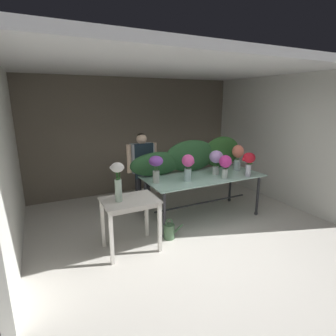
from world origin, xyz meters
TOP-DOWN VIEW (x-y plane):
  - ground_plane at (0.00, 1.80)m, footprint 7.90×7.90m
  - wall_back at (0.00, 3.59)m, footprint 5.19×0.12m
  - wall_left at (-2.59, 1.80)m, footprint 0.12×3.71m
  - wall_right at (2.59, 1.80)m, footprint 0.12×3.71m
  - ceiling_slab at (0.00, 1.80)m, footprint 5.31×3.71m
  - display_table_glass at (0.54, 1.43)m, footprint 2.20×1.02m
  - side_table_white at (-1.05, 0.95)m, footprint 0.79×0.60m
  - florist at (-0.35, 2.24)m, footprint 0.62×0.24m
  - foliage_backdrop at (0.55, 1.81)m, footprint 2.44×0.24m
  - vase_magenta_tulips at (0.80, 1.13)m, footprint 0.22×0.22m
  - vase_violet_roses at (-0.42, 1.42)m, footprint 0.24×0.24m
  - vase_fuchsia_snapdragons at (0.12, 1.27)m, footprint 0.23×0.21m
  - vase_lilac_ranunculus at (0.80, 1.40)m, footprint 0.26×0.26m
  - vase_crimson_hydrangea at (1.26, 1.03)m, footprint 0.24×0.22m
  - vase_coral_anemones at (1.38, 1.47)m, footprint 0.23×0.23m
  - vase_white_roses_tall at (-1.21, 0.95)m, footprint 0.21×0.18m
  - watering_can at (-0.39, 0.97)m, footprint 0.35×0.18m

SIDE VIEW (x-z plane):
  - ground_plane at x=0.00m, z-range 0.00..0.00m
  - watering_can at x=-0.39m, z-range -0.05..0.30m
  - side_table_white at x=-1.05m, z-range 0.29..1.09m
  - display_table_glass at x=0.54m, z-range 0.30..1.13m
  - florist at x=-0.35m, z-range 0.19..1.76m
  - vase_magenta_tulips at x=0.80m, z-range 0.88..1.30m
  - vase_fuchsia_snapdragons at x=0.12m, z-range 0.87..1.34m
  - foliage_backdrop at x=0.55m, z-range 0.79..1.44m
  - vase_crimson_hydrangea at x=1.26m, z-range 0.89..1.34m
  - vase_lilac_ranunculus at x=0.80m, z-range 0.89..1.35m
  - vase_white_roses_tall at x=-1.21m, z-range 0.84..1.41m
  - vase_violet_roses at x=-0.42m, z-range 0.89..1.36m
  - vase_coral_anemones at x=1.38m, z-range 0.87..1.38m
  - wall_back at x=0.00m, z-range 0.00..2.70m
  - wall_left at x=-2.59m, z-range 0.00..2.70m
  - wall_right at x=2.59m, z-range 0.00..2.70m
  - ceiling_slab at x=0.00m, z-range 2.70..2.82m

